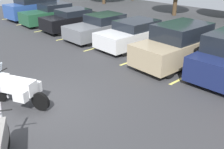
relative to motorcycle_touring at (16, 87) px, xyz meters
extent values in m
cube|color=#38383A|center=(0.50, 0.59, -0.71)|extent=(44.00, 44.00, 0.10)
cylinder|color=black|center=(-0.67, -0.32, -0.34)|extent=(0.62, 0.38, 0.63)
cylinder|color=black|center=(0.84, 0.41, -0.34)|extent=(0.62, 0.38, 0.63)
cube|color=white|center=(0.09, 0.04, 0.07)|extent=(1.32, 0.94, 0.47)
cylinder|color=#B2B2B7|center=(-0.56, -0.27, 0.06)|extent=(0.48, 0.28, 1.10)
cylinder|color=black|center=(-0.49, -0.23, 0.49)|extent=(0.30, 0.57, 0.04)
cube|color=white|center=(-0.58, -0.28, 0.12)|extent=(0.62, 0.66, 0.43)
cube|color=white|center=(0.58, -0.12, -0.04)|extent=(0.50, 0.41, 0.36)
cube|color=white|center=(0.27, 0.53, -0.04)|extent=(0.50, 0.41, 0.36)
cylinder|color=black|center=(1.89, -1.17, -0.33)|extent=(0.64, 0.41, 0.66)
cylinder|color=#B2B2B7|center=(1.99, -1.23, 0.09)|extent=(0.48, 0.30, 1.13)
cube|color=#EAE066|center=(-14.29, 7.40, -0.65)|extent=(0.12, 4.66, 0.01)
cube|color=#EAE066|center=(-11.47, 7.40, -0.65)|extent=(0.12, 4.66, 0.01)
cube|color=#EAE066|center=(-8.66, 7.40, -0.65)|extent=(0.12, 4.66, 0.01)
cube|color=#EAE066|center=(-5.85, 7.40, -0.65)|extent=(0.12, 4.66, 0.01)
cube|color=#EAE066|center=(-3.03, 7.40, -0.65)|extent=(0.12, 4.66, 0.01)
cube|color=#EAE066|center=(-0.22, 7.40, -0.65)|extent=(0.12, 4.66, 0.01)
cube|color=#EAE066|center=(2.59, 7.40, -0.65)|extent=(0.12, 4.66, 0.01)
cube|color=#2D519E|center=(-12.86, 7.30, 0.11)|extent=(2.15, 4.51, 1.08)
cylinder|color=black|center=(-11.96, 5.85, -0.30)|extent=(0.26, 0.73, 0.72)
cylinder|color=black|center=(-13.60, 5.76, -0.30)|extent=(0.26, 0.73, 0.72)
cylinder|color=black|center=(-12.13, 8.84, -0.30)|extent=(0.26, 0.73, 0.72)
cylinder|color=black|center=(-13.77, 8.75, -0.30)|extent=(0.26, 0.73, 0.72)
cube|color=#235638|center=(-10.14, 7.36, -0.04)|extent=(2.01, 4.57, 0.84)
cube|color=black|center=(-10.12, 7.72, 0.62)|extent=(1.78, 2.18, 0.47)
cylinder|color=black|center=(-9.39, 5.80, -0.35)|extent=(0.24, 0.61, 0.61)
cylinder|color=black|center=(-10.99, 5.85, -0.35)|extent=(0.24, 0.61, 0.61)
cylinder|color=black|center=(-9.29, 8.86, -0.35)|extent=(0.24, 0.61, 0.61)
cylinder|color=black|center=(-10.88, 8.92, -0.35)|extent=(0.24, 0.61, 0.61)
cube|color=black|center=(-7.36, 7.37, -0.03)|extent=(1.94, 4.24, 0.82)
cube|color=black|center=(-7.35, 7.50, 0.59)|extent=(1.74, 2.09, 0.41)
cylinder|color=black|center=(-6.60, 5.92, -0.32)|extent=(0.24, 0.68, 0.68)
cylinder|color=black|center=(-8.18, 5.96, -0.32)|extent=(0.24, 0.68, 0.68)
cylinder|color=black|center=(-6.54, 8.78, -0.32)|extent=(0.24, 0.68, 0.68)
cylinder|color=black|center=(-8.11, 8.82, -0.32)|extent=(0.24, 0.68, 0.68)
cube|color=slate|center=(-4.39, 7.44, -0.07)|extent=(1.92, 4.50, 0.76)
cube|color=black|center=(-4.39, 7.82, 0.56)|extent=(1.76, 2.12, 0.50)
cylinder|color=black|center=(-3.57, 5.91, -0.33)|extent=(0.22, 0.65, 0.65)
cylinder|color=black|center=(-5.22, 5.91, -0.33)|extent=(0.22, 0.65, 0.65)
cylinder|color=black|center=(-3.56, 8.96, -0.33)|extent=(0.22, 0.65, 0.65)
cylinder|color=black|center=(-5.22, 8.96, -0.33)|extent=(0.22, 0.65, 0.65)
cube|color=white|center=(-1.80, 7.74, -0.05)|extent=(1.96, 4.58, 0.79)
cube|color=black|center=(-1.80, 7.91, 0.58)|extent=(1.77, 2.26, 0.47)
cylinder|color=black|center=(-1.02, 6.18, -0.33)|extent=(0.23, 0.66, 0.66)
cylinder|color=black|center=(-2.64, 6.21, -0.33)|extent=(0.23, 0.66, 0.66)
cylinder|color=black|center=(-0.96, 9.27, -0.33)|extent=(0.23, 0.66, 0.66)
cylinder|color=black|center=(-2.59, 9.30, -0.33)|extent=(0.23, 0.66, 0.66)
cube|color=tan|center=(1.39, 7.11, 0.04)|extent=(2.12, 4.48, 0.96)
cube|color=black|center=(1.40, 7.47, 0.87)|extent=(1.89, 2.63, 0.69)
cylinder|color=black|center=(2.17, 5.58, -0.32)|extent=(0.25, 0.68, 0.67)
cylinder|color=black|center=(0.48, 5.65, -0.32)|extent=(0.25, 0.68, 0.67)
cylinder|color=black|center=(2.29, 8.58, -0.32)|extent=(0.25, 0.68, 0.67)
cylinder|color=black|center=(0.61, 8.65, -0.32)|extent=(0.25, 0.68, 0.67)
cylinder|color=black|center=(2.98, 6.15, -0.36)|extent=(0.23, 0.61, 0.60)
cylinder|color=#4C3823|center=(-5.60, 17.17, 0.25)|extent=(0.36, 0.36, 1.81)
camera|label=1|loc=(7.78, -2.87, 3.84)|focal=41.48mm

